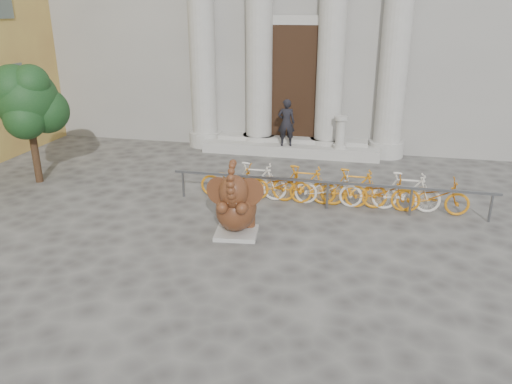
% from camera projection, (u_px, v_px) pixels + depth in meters
% --- Properties ---
extents(ground, '(80.00, 80.00, 0.00)m').
position_uv_depth(ground, '(206.00, 299.00, 8.65)').
color(ground, '#474442').
rests_on(ground, ground).
extents(entrance_steps, '(6.00, 1.20, 0.36)m').
position_uv_depth(entrance_steps, '(290.00, 148.00, 17.18)').
color(entrance_steps, '#A8A59E').
rests_on(entrance_steps, ground).
extents(elephant_statue, '(1.23, 1.41, 1.84)m').
position_uv_depth(elephant_statue, '(236.00, 208.00, 10.82)').
color(elephant_statue, '#A8A59E').
rests_on(elephant_statue, ground).
extents(bike_rack, '(8.00, 0.53, 1.00)m').
position_uv_depth(bike_rack, '(328.00, 186.00, 12.59)').
color(bike_rack, slate).
rests_on(bike_rack, ground).
extents(tree, '(1.93, 1.76, 3.34)m').
position_uv_depth(tree, '(28.00, 101.00, 13.61)').
color(tree, '#332114').
rests_on(tree, ground).
extents(pedestrian, '(0.63, 0.47, 1.57)m').
position_uv_depth(pedestrian, '(286.00, 123.00, 16.54)').
color(pedestrian, black).
rests_on(pedestrian, entrance_steps).
extents(balustrade_post, '(0.43, 0.43, 1.06)m').
position_uv_depth(balustrade_post, '(340.00, 134.00, 16.32)').
color(balustrade_post, '#A8A59E').
rests_on(balustrade_post, entrance_steps).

